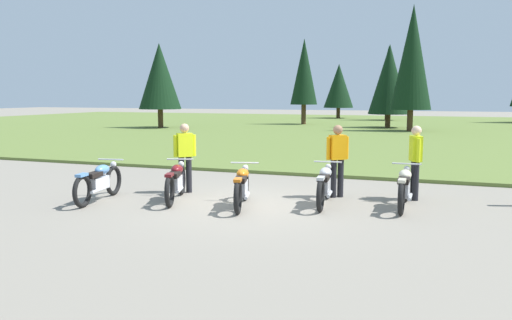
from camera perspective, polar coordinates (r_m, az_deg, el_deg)
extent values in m
plane|color=gray|center=(11.21, -1.06, -4.93)|extent=(140.00, 140.00, 0.00)
cube|color=#5B7033|center=(36.71, 13.93, 3.36)|extent=(80.00, 44.00, 0.10)
cylinder|color=#47331E|center=(48.12, 14.17, 4.81)|extent=(0.36, 0.36, 1.11)
cone|color=black|center=(48.11, 14.30, 8.76)|extent=(2.63, 2.63, 5.53)
cylinder|color=#47331E|center=(51.43, 9.02, 5.08)|extent=(0.36, 0.36, 1.12)
cone|color=black|center=(51.41, 9.07, 8.05)|extent=(2.86, 2.86, 4.22)
cylinder|color=#47331E|center=(33.98, 16.54, 4.12)|extent=(0.36, 0.36, 1.44)
cone|color=black|center=(34.02, 16.78, 10.75)|extent=(2.49, 2.49, 6.43)
cylinder|color=#47331E|center=(36.51, -10.44, 4.45)|extent=(0.36, 0.36, 1.39)
cone|color=black|center=(36.50, -10.54, 9.05)|extent=(2.90, 2.90, 4.47)
cylinder|color=#47331E|center=(37.13, 14.26, 4.12)|extent=(0.36, 0.36, 1.04)
cone|color=black|center=(37.10, 14.40, 8.59)|extent=(2.75, 2.75, 4.76)
cylinder|color=#47331E|center=(40.34, 5.25, 4.95)|extent=(0.36, 0.36, 1.62)
cone|color=black|center=(40.35, 5.30, 9.65)|extent=(2.06, 2.06, 5.00)
torus|color=black|center=(12.66, -15.39, -2.18)|extent=(0.21, 0.71, 0.70)
torus|color=black|center=(11.44, -18.53, -3.26)|extent=(0.21, 0.71, 0.70)
cube|color=silver|center=(12.04, -16.89, -2.46)|extent=(0.30, 0.66, 0.28)
ellipsoid|color=#598CC6|center=(12.15, -16.54, -1.02)|extent=(0.33, 0.51, 0.22)
cube|color=black|center=(11.81, -17.43, -1.58)|extent=(0.29, 0.51, 0.10)
cube|color=#598CC6|center=(11.39, -18.60, -1.58)|extent=(0.19, 0.34, 0.06)
cylinder|color=silver|center=(12.50, -15.67, 0.06)|extent=(0.62, 0.13, 0.03)
sphere|color=silver|center=(12.62, -15.41, -0.46)|extent=(0.14, 0.14, 0.14)
cylinder|color=silver|center=(11.73, -16.96, -3.21)|extent=(0.15, 0.55, 0.07)
torus|color=black|center=(12.37, -8.21, -2.20)|extent=(0.32, 0.70, 0.70)
torus|color=black|center=(11.02, -9.47, -3.38)|extent=(0.32, 0.70, 0.70)
cube|color=silver|center=(11.69, -8.81, -2.52)|extent=(0.39, 0.67, 0.28)
ellipsoid|color=maroon|center=(11.82, -8.67, -1.03)|extent=(0.40, 0.54, 0.22)
cube|color=black|center=(11.44, -9.03, -1.61)|extent=(0.36, 0.52, 0.10)
cube|color=maroon|center=(10.96, -9.50, -1.63)|extent=(0.23, 0.35, 0.06)
cylinder|color=silver|center=(12.20, -8.33, 0.09)|extent=(0.60, 0.23, 0.03)
sphere|color=silver|center=(12.34, -8.22, -0.44)|extent=(0.14, 0.14, 0.14)
cylinder|color=silver|center=(11.39, -8.38, -3.27)|extent=(0.24, 0.54, 0.07)
torus|color=black|center=(11.62, -1.19, -2.74)|extent=(0.28, 0.70, 0.70)
torus|color=black|center=(10.25, -2.01, -4.07)|extent=(0.28, 0.70, 0.70)
cube|color=silver|center=(10.93, -1.57, -3.11)|extent=(0.36, 0.67, 0.28)
ellipsoid|color=orange|center=(11.06, -1.48, -1.51)|extent=(0.38, 0.53, 0.22)
cube|color=black|center=(10.67, -1.71, -2.15)|extent=(0.34, 0.52, 0.10)
cube|color=orange|center=(10.19, -2.02, -2.20)|extent=(0.22, 0.35, 0.06)
cylinder|color=silver|center=(11.45, -1.25, -0.31)|extent=(0.61, 0.19, 0.03)
sphere|color=silver|center=(11.58, -1.18, -0.87)|extent=(0.14, 0.14, 0.14)
cylinder|color=silver|center=(10.64, -1.00, -3.93)|extent=(0.21, 0.55, 0.07)
torus|color=black|center=(11.90, 7.90, -2.57)|extent=(0.18, 0.71, 0.70)
torus|color=black|center=(10.53, 7.10, -3.83)|extent=(0.18, 0.71, 0.70)
cube|color=silver|center=(11.20, 7.53, -2.91)|extent=(0.27, 0.66, 0.28)
ellipsoid|color=#B7B7BC|center=(11.33, 7.65, -1.36)|extent=(0.31, 0.51, 0.22)
cube|color=black|center=(10.95, 7.42, -1.98)|extent=(0.27, 0.50, 0.10)
cube|color=#B7B7BC|center=(10.47, 7.13, -2.00)|extent=(0.17, 0.33, 0.06)
cylinder|color=silver|center=(11.72, 7.89, -0.20)|extent=(0.62, 0.10, 0.03)
sphere|color=silver|center=(11.86, 7.94, -0.75)|extent=(0.14, 0.14, 0.14)
cylinder|color=silver|center=(10.91, 8.08, -3.72)|extent=(0.13, 0.55, 0.07)
torus|color=black|center=(11.92, 16.17, -2.77)|extent=(0.10, 0.70, 0.70)
torus|color=black|center=(10.55, 15.68, -4.02)|extent=(0.10, 0.70, 0.70)
cube|color=silver|center=(11.23, 15.95, -3.11)|extent=(0.20, 0.64, 0.28)
ellipsoid|color=beige|center=(11.36, 16.06, -1.56)|extent=(0.26, 0.48, 0.22)
cube|color=black|center=(10.97, 15.91, -2.17)|extent=(0.22, 0.48, 0.10)
cube|color=beige|center=(10.49, 15.75, -2.20)|extent=(0.14, 0.32, 0.06)
cylinder|color=silver|center=(11.75, 16.23, -0.40)|extent=(0.62, 0.04, 0.03)
sphere|color=silver|center=(11.89, 16.24, -0.95)|extent=(0.14, 0.14, 0.14)
cylinder|color=silver|center=(10.94, 16.56, -3.92)|extent=(0.07, 0.55, 0.07)
cylinder|color=black|center=(12.05, 8.50, -2.02)|extent=(0.14, 0.14, 0.88)
cylinder|color=black|center=(12.13, 9.26, -1.98)|extent=(0.14, 0.14, 0.88)
cube|color=orange|center=(12.00, 8.95, 1.40)|extent=(0.42, 0.40, 0.56)
sphere|color=#9E7051|center=(11.97, 8.99, 3.30)|extent=(0.22, 0.22, 0.22)
cylinder|color=orange|center=(11.90, 7.96, 1.27)|extent=(0.09, 0.09, 0.52)
cylinder|color=orange|center=(12.11, 9.92, 1.33)|extent=(0.09, 0.09, 0.52)
cylinder|color=black|center=(12.63, -7.38, -1.58)|extent=(0.14, 0.14, 0.88)
cylinder|color=black|center=(12.59, -8.18, -1.63)|extent=(0.14, 0.14, 0.88)
cube|color=#D8EA19|center=(12.52, -7.84, 1.65)|extent=(0.41, 0.41, 0.56)
sphere|color=tan|center=(12.49, -7.87, 3.48)|extent=(0.22, 0.22, 0.22)
cylinder|color=#D8EA19|center=(12.58, -6.82, 1.60)|extent=(0.09, 0.09, 0.52)
cylinder|color=#D8EA19|center=(12.47, -8.86, 1.52)|extent=(0.09, 0.09, 0.52)
cylinder|color=black|center=(12.11, 17.13, -2.22)|extent=(0.14, 0.14, 0.88)
cylinder|color=black|center=(12.28, 16.93, -2.09)|extent=(0.14, 0.14, 0.88)
cube|color=#D8EA19|center=(12.10, 17.15, 1.21)|extent=(0.31, 0.41, 0.56)
sphere|color=beige|center=(12.07, 17.22, 3.10)|extent=(0.22, 0.22, 0.22)
cylinder|color=#D8EA19|center=(11.88, 17.41, 1.00)|extent=(0.09, 0.09, 0.52)
cylinder|color=#D8EA19|center=(12.33, 16.90, 1.23)|extent=(0.09, 0.09, 0.52)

